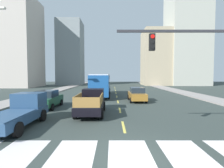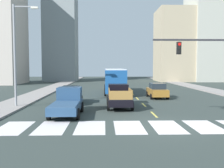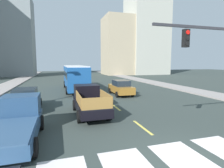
{
  "view_description": "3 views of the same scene",
  "coord_description": "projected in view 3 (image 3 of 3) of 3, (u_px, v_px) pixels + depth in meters",
  "views": [
    {
      "loc": [
        -0.72,
        -6.34,
        3.18
      ],
      "look_at": [
        -0.74,
        13.4,
        2.18
      ],
      "focal_mm": 27.14,
      "sensor_mm": 36.0,
      "label": 1
    },
    {
      "loc": [
        -3.75,
        -15.16,
        3.59
      ],
      "look_at": [
        -2.89,
        13.35,
        1.69
      ],
      "focal_mm": 41.46,
      "sensor_mm": 36.0,
      "label": 2
    },
    {
      "loc": [
        -4.57,
        -5.1,
        3.7
      ],
      "look_at": [
        1.44,
        14.87,
        1.24
      ],
      "focal_mm": 28.94,
      "sensor_mm": 36.0,
      "label": 3
    }
  ],
  "objects": [
    {
      "name": "sedan_near_right",
      "position": [
        26.0,
        99.0,
        14.11
      ],
      "size": [
        2.02,
        4.4,
        1.72
      ],
      "rotation": [
        0.0,
        0.0,
        -0.05
      ],
      "color": "#1C4B2F",
      "rests_on": "ground"
    },
    {
      "name": "block_mid_left",
      "position": [
        117.0,
        46.0,
        56.6
      ],
      "size": [
        8.34,
        9.86,
        17.8
      ],
      "primitive_type": "cube",
      "color": "tan",
      "rests_on": "ground"
    },
    {
      "name": "lane_dash_7",
      "position": [
        78.0,
        78.0,
        43.68
      ],
      "size": [
        0.16,
        2.4,
        0.01
      ],
      "primitive_type": "cube",
      "color": "#DBC650",
      "rests_on": "ground"
    },
    {
      "name": "sedan_near_left",
      "position": [
        121.0,
        88.0,
        20.78
      ],
      "size": [
        2.02,
        4.4,
        1.72
      ],
      "rotation": [
        0.0,
        0.0,
        -0.02
      ],
      "color": "#9B6927",
      "rests_on": "ground"
    },
    {
      "name": "lane_dash_3",
      "position": [
        93.0,
        90.0,
        24.66
      ],
      "size": [
        0.16,
        2.4,
        0.01
      ],
      "primitive_type": "cube",
      "color": "#DBC650",
      "rests_on": "ground"
    },
    {
      "name": "lane_dash_5",
      "position": [
        83.0,
        82.0,
        34.17
      ],
      "size": [
        0.16,
        2.4,
        0.01
      ],
      "primitive_type": "cube",
      "color": "#DBC650",
      "rests_on": "ground"
    },
    {
      "name": "pickup_dark",
      "position": [
        17.0,
        121.0,
        8.67
      ],
      "size": [
        2.18,
        5.2,
        1.96
      ],
      "rotation": [
        0.0,
        0.0,
        0.04
      ],
      "color": "navy",
      "rests_on": "ground"
    },
    {
      "name": "ground_plane",
      "position": [
        191.0,
        164.0,
        6.59
      ],
      "size": [
        160.0,
        160.0,
        0.0
      ],
      "primitive_type": "plane",
      "color": "#333D39"
    },
    {
      "name": "lane_dash_1",
      "position": [
        116.0,
        107.0,
        15.15
      ],
      "size": [
        0.16,
        2.4,
        0.01
      ],
      "primitive_type": "cube",
      "color": "#DBC650",
      "rests_on": "ground"
    },
    {
      "name": "crosswalk_stripe_4",
      "position": [
        191.0,
        164.0,
        6.59
      ],
      "size": [
        1.74,
        3.53,
        0.01
      ],
      "primitive_type": "cube",
      "color": "silver",
      "rests_on": "ground"
    },
    {
      "name": "lane_dash_4",
      "position": [
        87.0,
        86.0,
        29.42
      ],
      "size": [
        0.16,
        2.4,
        0.01
      ],
      "primitive_type": "cube",
      "color": "#DBC650",
      "rests_on": "ground"
    },
    {
      "name": "lane_dash_2",
      "position": [
        102.0,
        96.0,
        19.91
      ],
      "size": [
        0.16,
        2.4,
        0.01
      ],
      "primitive_type": "cube",
      "color": "#DBC650",
      "rests_on": "ground"
    },
    {
      "name": "tower_tall_centre",
      "position": [
        18.0,
        38.0,
        49.76
      ],
      "size": [
        7.86,
        8.67,
        21.18
      ],
      "primitive_type": "cube",
      "color": "gray",
      "rests_on": "ground"
    },
    {
      "name": "lane_dash_6",
      "position": [
        80.0,
        80.0,
        38.92
      ],
      "size": [
        0.16,
        2.4,
        0.01
      ],
      "primitive_type": "cube",
      "color": "#DBC650",
      "rests_on": "ground"
    },
    {
      "name": "block_mid_right",
      "position": [
        146.0,
        27.0,
        58.92
      ],
      "size": [
        11.84,
        11.39,
        30.57
      ],
      "primitive_type": "cube",
      "color": "#ABAC9F",
      "rests_on": "ground"
    },
    {
      "name": "pickup_stakebed",
      "position": [
        89.0,
        101.0,
        13.24
      ],
      "size": [
        2.18,
        5.2,
        1.96
      ],
      "rotation": [
        0.0,
        0.0,
        -0.01
      ],
      "color": "black",
      "rests_on": "ground"
    },
    {
      "name": "sidewalk_right",
      "position": [
        175.0,
        87.0,
        27.24
      ],
      "size": [
        3.19,
        110.0,
        0.15
      ],
      "primitive_type": "cube",
      "color": "gray",
      "rests_on": "ground"
    },
    {
      "name": "lane_dash_0",
      "position": [
        142.0,
        127.0,
        10.4
      ],
      "size": [
        0.16,
        2.4,
        0.01
      ],
      "primitive_type": "cube",
      "color": "#DBC650",
      "rests_on": "ground"
    },
    {
      "name": "city_bus",
      "position": [
        75.0,
        76.0,
        24.14
      ],
      "size": [
        2.72,
        10.8,
        3.32
      ],
      "rotation": [
        0.0,
        0.0,
        -0.03
      ],
      "color": "#1B5094",
      "rests_on": "ground"
    }
  ]
}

